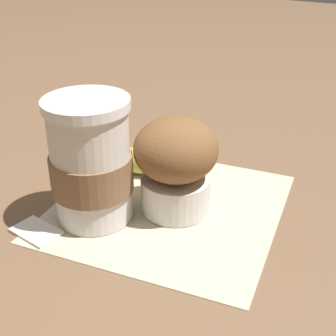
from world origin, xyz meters
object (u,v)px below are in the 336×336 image
Objects in this scene: sugar_packet at (36,230)px; banana at (142,163)px; coffee_cup at (91,163)px; muffin at (174,164)px.

banana is at bearing -11.07° from sugar_packet.
sugar_packet is (-0.16, 0.03, -0.01)m from banana.
banana reaches higher than sugar_packet.
coffee_cup is 2.64× the size of sugar_packet.
sugar_packet is (-0.05, 0.03, -0.06)m from coffee_cup.
muffin is (0.05, -0.07, -0.01)m from coffee_cup.
coffee_cup is at bearing 126.09° from muffin.
coffee_cup is 0.84× the size of banana.
coffee_cup reaches higher than muffin.
muffin is at bearing -124.95° from banana.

